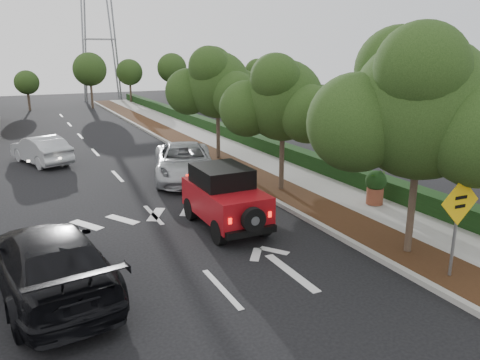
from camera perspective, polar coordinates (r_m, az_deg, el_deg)
ground at (r=11.79m, az=-2.24°, el=-13.11°), size 120.00×120.00×0.00m
curb at (r=23.87m, az=-3.88°, el=1.89°), size 0.20×70.00×0.15m
planting_strip at (r=24.25m, az=-1.70°, el=2.11°), size 1.80×70.00×0.12m
sidewalk at (r=25.08m, az=2.26°, el=2.55°), size 2.00×70.00×0.12m
hedge at (r=25.69m, az=5.02°, el=3.58°), size 0.80×70.00×0.80m
transmission_tower at (r=58.66m, az=-16.30°, el=9.26°), size 7.00×4.00×28.00m
street_tree_near at (r=14.42m, az=19.66°, el=-8.53°), size 3.80×3.80×5.92m
street_tree_mid at (r=19.56m, az=5.01°, el=-1.39°), size 3.20×3.20×5.32m
street_tree_far at (r=25.16m, az=-2.64°, el=2.44°), size 3.40×3.40×5.62m
red_jeep at (r=15.43m, az=-2.11°, el=-1.98°), size 1.77×3.95×2.01m
silver_suv_ahead at (r=21.39m, az=-6.78°, el=2.20°), size 4.10×6.18×1.58m
black_suv_oncoming at (r=12.11m, az=-22.24°, el=-9.12°), size 3.06×6.02×1.67m
silver_sedan_oncoming at (r=26.34m, az=-23.11°, el=3.41°), size 2.92×4.66×1.45m
speed_hump_sign at (r=12.66m, az=25.04°, el=-3.78°), size 1.21×0.11×2.57m
terracotta_planter at (r=18.00m, az=16.21°, el=-0.44°), size 0.77×0.77×1.34m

